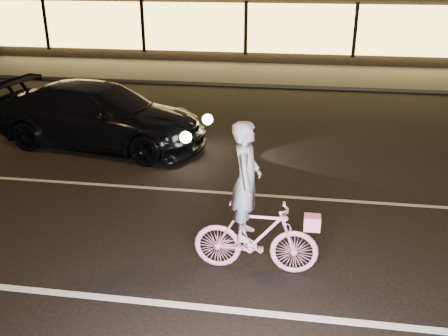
# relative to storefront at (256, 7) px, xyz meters

# --- Properties ---
(ground) EXTENTS (90.00, 90.00, 0.00)m
(ground) POSITION_rel_storefront_xyz_m (0.00, -18.97, -2.15)
(ground) COLOR black
(ground) RESTS_ON ground
(lane_stripe_near) EXTENTS (60.00, 0.12, 0.01)m
(lane_stripe_near) POSITION_rel_storefront_xyz_m (0.00, -20.47, -2.14)
(lane_stripe_near) COLOR silver
(lane_stripe_near) RESTS_ON ground
(lane_stripe_far) EXTENTS (60.00, 0.10, 0.01)m
(lane_stripe_far) POSITION_rel_storefront_xyz_m (0.00, -16.97, -2.14)
(lane_stripe_far) COLOR gray
(lane_stripe_far) RESTS_ON ground
(sidewalk) EXTENTS (30.00, 4.00, 0.12)m
(sidewalk) POSITION_rel_storefront_xyz_m (0.00, -5.97, -2.09)
(sidewalk) COLOR #383533
(sidewalk) RESTS_ON ground
(storefront) EXTENTS (25.40, 8.42, 4.20)m
(storefront) POSITION_rel_storefront_xyz_m (0.00, 0.00, 0.00)
(storefront) COLOR black
(storefront) RESTS_ON ground
(cyclist) EXTENTS (1.80, 0.62, 2.27)m
(cyclist) POSITION_rel_storefront_xyz_m (1.87, -19.49, -1.34)
(cyclist) COLOR #FF379E
(cyclist) RESTS_ON ground
(sedan) EXTENTS (5.47, 2.93, 1.51)m
(sedan) POSITION_rel_storefront_xyz_m (-2.31, -14.68, -1.39)
(sedan) COLOR black
(sedan) RESTS_ON ground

